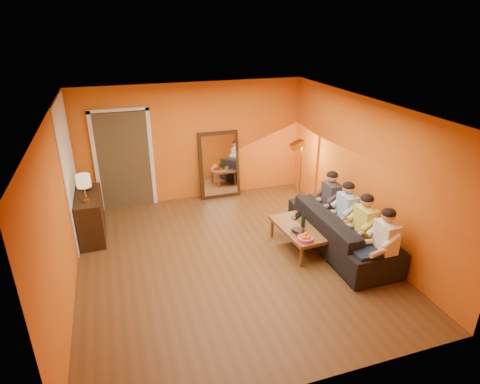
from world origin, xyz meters
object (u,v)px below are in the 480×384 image
object	(u,v)px
table_lamp	(85,189)
sofa	(341,230)
person_mid_right	(346,214)
wine_bottle	(303,220)
person_mid_left	(364,228)
dog	(352,240)
sideboard	(91,216)
floor_lamp	(300,174)
tumbler	(302,221)
person_far_left	(385,244)
coffee_table	(298,237)
person_far_right	(331,201)
laptop	(299,216)
vase	(87,185)
mirror_frame	(219,165)

from	to	relation	value
table_lamp	sofa	xyz separation A→B (m)	(4.24, -1.52, -0.75)
sofa	person_mid_right	world-z (taller)	person_mid_right
wine_bottle	person_mid_left	bearing A→B (deg)	-37.78
dog	wine_bottle	distance (m)	0.88
sideboard	dog	distance (m)	4.75
floor_lamp	person_mid_left	distance (m)	2.37
person_mid_right	tumbler	bearing A→B (deg)	161.53
person_mid_left	person_mid_right	distance (m)	0.55
table_lamp	dog	xyz separation A→B (m)	(4.24, -1.85, -0.76)
person_far_left	person_mid_right	bearing A→B (deg)	90.00
person_mid_left	tumbler	world-z (taller)	person_mid_left
sideboard	sofa	bearing A→B (deg)	-23.18
sofa	tumbler	xyz separation A→B (m)	(-0.61, 0.35, 0.11)
coffee_table	floor_lamp	bearing A→B (deg)	59.84
person_mid_right	tumbler	xyz separation A→B (m)	(-0.74, 0.25, -0.14)
person_far_right	laptop	distance (m)	0.71
person_mid_right	wine_bottle	size ratio (longest dim) A/B	3.94
tumbler	sofa	bearing A→B (deg)	-29.67
coffee_table	floor_lamp	distance (m)	1.95
sofa	sideboard	bearing A→B (deg)	66.82
vase	floor_lamp	bearing A→B (deg)	-2.01
sofa	person_mid_left	xyz separation A→B (m)	(0.13, -0.45, 0.25)
mirror_frame	sofa	world-z (taller)	mirror_frame
coffee_table	person_far_left	world-z (taller)	person_far_left
coffee_table	person_far_right	world-z (taller)	person_far_right
floor_lamp	person_mid_left	xyz separation A→B (m)	(0.03, -2.36, -0.11)
person_far_left	tumbler	world-z (taller)	person_far_left
dog	person_far_left	size ratio (longest dim) A/B	0.56
sideboard	tumbler	size ratio (longest dim) A/B	10.95
mirror_frame	floor_lamp	size ratio (longest dim) A/B	1.06
sideboard	vase	bearing A→B (deg)	90.00
sofa	vase	world-z (taller)	vase
sofa	person_mid_left	distance (m)	0.53
person_mid_left	person_far_right	size ratio (longest dim) A/B	1.00
wine_bottle	vase	distance (m)	4.05
table_lamp	coffee_table	bearing A→B (deg)	-20.16
sideboard	laptop	world-z (taller)	sideboard
coffee_table	dog	size ratio (longest dim) A/B	1.78
wine_bottle	laptop	size ratio (longest dim) A/B	1.00
dog	person_far_left	bearing A→B (deg)	-96.12
mirror_frame	dog	size ratio (longest dim) A/B	2.21
person_mid_left	person_mid_right	xyz separation A→B (m)	(0.00, 0.55, 0.00)
dog	tumbler	size ratio (longest dim) A/B	6.38
mirror_frame	coffee_table	size ratio (longest dim) A/B	1.25
sofa	dog	distance (m)	0.33
coffee_table	vase	world-z (taller)	vase
floor_lamp	person_far_left	bearing A→B (deg)	-90.72
mirror_frame	tumbler	world-z (taller)	mirror_frame
coffee_table	person_mid_right	distance (m)	0.96
person_far_right	person_mid_right	bearing A→B (deg)	-90.00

